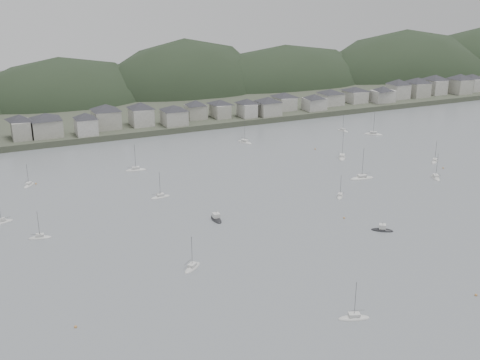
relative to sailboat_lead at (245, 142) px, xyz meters
name	(u,v)px	position (x,y,z in m)	size (l,w,h in m)	color
ground	(365,290)	(-32.70, -139.81, -0.17)	(900.00, 900.00, 0.00)	slate
far_shore_land	(106,92)	(-32.70, 155.19, 1.33)	(900.00, 250.00, 3.00)	#383D2D
forested_ridge	(123,117)	(-27.87, 129.59, -11.46)	(851.55, 103.94, 102.57)	black
waterfront_town	(240,105)	(17.88, 43.53, 8.49)	(451.48, 28.46, 12.92)	gray
sailboat_lead	(245,142)	(0.00, 0.00, 0.00)	(5.82, 9.71, 12.64)	silver
moored_fleet	(263,198)	(-26.71, -71.32, 0.00)	(237.89, 168.98, 13.68)	silver
motor_launch_near	(382,230)	(-5.48, -111.97, 0.13)	(6.93, 6.10, 3.65)	black
motor_launch_far	(216,219)	(-49.25, -81.86, 0.12)	(3.28, 7.78, 3.82)	black
mooring_buoys	(287,207)	(-23.01, -82.35, -0.02)	(160.72, 134.13, 0.70)	#BB7E3E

